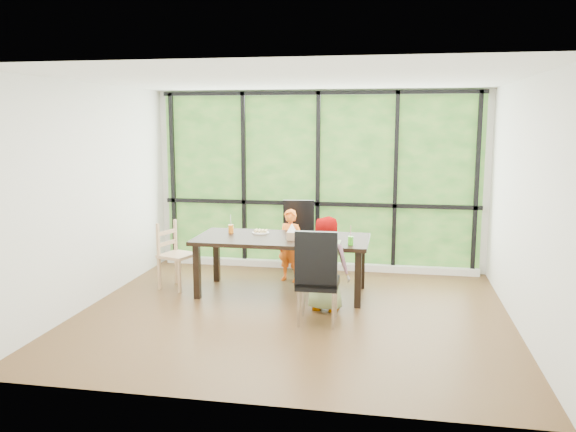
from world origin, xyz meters
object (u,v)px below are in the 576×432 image
(dining_table, at_px, (282,265))
(plate_near, at_px, (324,242))
(child_toddler, at_px, (290,245))
(orange_cup, at_px, (231,229))
(child_older, at_px, (327,264))
(plate_far, at_px, (261,233))
(chair_end_beech, at_px, (177,255))
(tissue_box, at_px, (292,236))
(green_cup, at_px, (351,241))
(chair_window_leather, at_px, (298,238))
(chair_interior_leather, at_px, (318,276))

(dining_table, bearing_deg, plate_near, -21.57)
(child_toddler, relative_size, orange_cup, 9.15)
(child_older, bearing_deg, child_toddler, -50.71)
(plate_far, distance_m, orange_cup, 0.40)
(orange_cup, bearing_deg, plate_near, -17.03)
(chair_end_beech, height_order, plate_near, chair_end_beech)
(plate_near, xyz_separation_m, tissue_box, (-0.42, 0.10, 0.04))
(green_cup, bearing_deg, chair_window_leather, 123.65)
(chair_end_beech, distance_m, green_cup, 2.40)
(plate_near, bearing_deg, dining_table, 158.43)
(plate_near, bearing_deg, orange_cup, 162.97)
(plate_near, relative_size, green_cup, 2.48)
(dining_table, bearing_deg, orange_cup, 166.70)
(dining_table, distance_m, green_cup, 1.05)
(dining_table, bearing_deg, green_cup, -18.63)
(plate_near, bearing_deg, green_cup, -13.36)
(chair_window_leather, height_order, chair_interior_leather, same)
(dining_table, distance_m, chair_end_beech, 1.44)
(chair_window_leather, relative_size, chair_end_beech, 1.20)
(child_older, distance_m, green_cup, 0.44)
(plate_near, relative_size, orange_cup, 2.37)
(child_older, relative_size, plate_far, 5.08)
(chair_interior_leather, height_order, plate_near, chair_interior_leather)
(chair_interior_leather, distance_m, tissue_box, 1.04)
(chair_interior_leather, relative_size, child_toddler, 1.05)
(dining_table, distance_m, plate_far, 0.56)
(green_cup, bearing_deg, orange_cup, 163.71)
(chair_window_leather, height_order, child_toddler, chair_window_leather)
(chair_window_leather, relative_size, green_cup, 10.12)
(chair_end_beech, relative_size, orange_cup, 8.04)
(chair_interior_leather, relative_size, plate_far, 4.82)
(chair_window_leather, bearing_deg, child_older, -76.22)
(dining_table, relative_size, plate_near, 8.44)
(chair_end_beech, bearing_deg, orange_cup, -58.72)
(chair_window_leather, xyz_separation_m, plate_far, (-0.39, -0.75, 0.22))
(child_toddler, height_order, orange_cup, child_toddler)
(dining_table, bearing_deg, plate_far, 145.23)
(child_older, distance_m, tissue_box, 0.71)
(chair_window_leather, xyz_separation_m, green_cup, (0.86, -1.29, 0.26))
(chair_end_beech, bearing_deg, plate_far, -60.44)
(chair_interior_leather, distance_m, child_toddler, 1.76)
(dining_table, bearing_deg, chair_window_leather, 86.85)
(chair_end_beech, distance_m, plate_far, 1.17)
(tissue_box, bearing_deg, child_older, -41.46)
(chair_end_beech, height_order, orange_cup, chair_end_beech)
(child_toddler, bearing_deg, plate_near, -39.36)
(chair_window_leather, distance_m, plate_far, 0.87)
(child_toddler, bearing_deg, green_cup, -29.02)
(chair_window_leather, height_order, tissue_box, chair_window_leather)
(child_older, xyz_separation_m, tissue_box, (-0.50, 0.45, 0.23))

